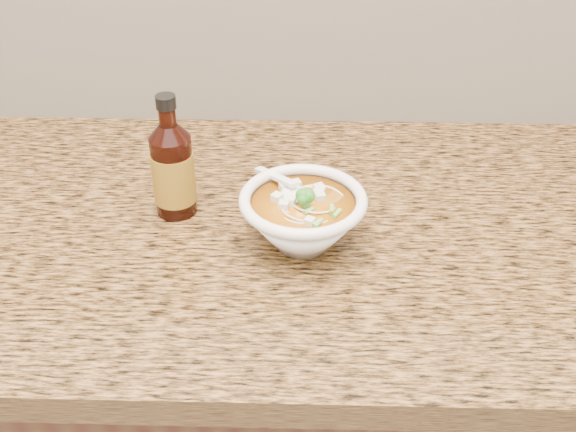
{
  "coord_description": "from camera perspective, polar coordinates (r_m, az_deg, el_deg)",
  "views": [
    {
      "loc": [
        0.07,
        0.83,
        1.5
      ],
      "look_at": [
        0.05,
        1.62,
        0.94
      ],
      "focal_mm": 45.0,
      "sensor_mm": 36.0,
      "label": 1
    }
  ],
  "objects": [
    {
      "name": "cabinet",
      "position": [
        1.37,
        -2.24,
        -16.49
      ],
      "size": [
        4.0,
        0.65,
        0.86
      ],
      "primitive_type": "cube",
      "color": "#381B10",
      "rests_on": "ground"
    },
    {
      "name": "hot_sauce_bottle",
      "position": [
        1.03,
        -9.08,
        3.61
      ],
      "size": [
        0.08,
        0.08,
        0.18
      ],
      "rotation": [
        0.0,
        0.0,
        0.32
      ],
      "color": "black",
      "rests_on": "counter_slab"
    },
    {
      "name": "counter_slab",
      "position": [
        1.05,
        -2.79,
        -1.05
      ],
      "size": [
        4.0,
        0.68,
        0.04
      ],
      "primitive_type": "cube",
      "color": "olive",
      "rests_on": "cabinet"
    },
    {
      "name": "soup_bowl",
      "position": [
        0.97,
        1.18,
        -0.2
      ],
      "size": [
        0.17,
        0.18,
        0.1
      ],
      "rotation": [
        0.0,
        0.0,
        0.28
      ],
      "color": "white",
      "rests_on": "counter_slab"
    }
  ]
}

